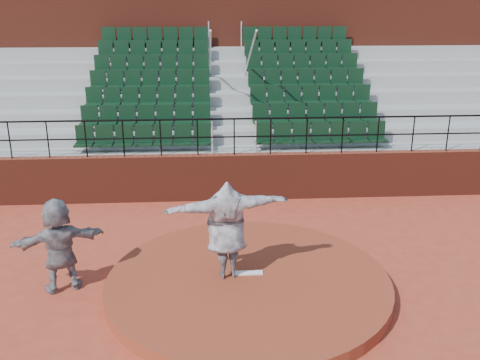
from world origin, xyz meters
name	(u,v)px	position (x,y,z in m)	size (l,w,h in m)	color
ground	(248,289)	(0.00, 0.00, 0.00)	(90.00, 90.00, 0.00)	#AB3C26
pitchers_mound	(248,283)	(0.00, 0.00, 0.12)	(5.50, 5.50, 0.25)	maroon
pitching_rubber	(248,273)	(0.00, 0.15, 0.27)	(0.60, 0.15, 0.03)	white
boundary_wall	(234,177)	(0.00, 5.00, 0.65)	(24.00, 0.30, 1.30)	maroon
wall_railing	(234,129)	(0.00, 5.00, 2.03)	(24.04, 0.05, 1.03)	black
seating_deck	(229,121)	(0.00, 8.64, 1.45)	(24.00, 5.97, 4.63)	#989893
press_box_facade	(224,47)	(0.00, 12.60, 3.55)	(24.00, 3.00, 7.10)	maroon
pitcher	(227,230)	(-0.41, 0.12, 1.22)	(2.39, 0.65, 1.94)	black
fielder	(59,245)	(-3.59, 0.24, 0.94)	(1.73, 0.55, 1.87)	black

